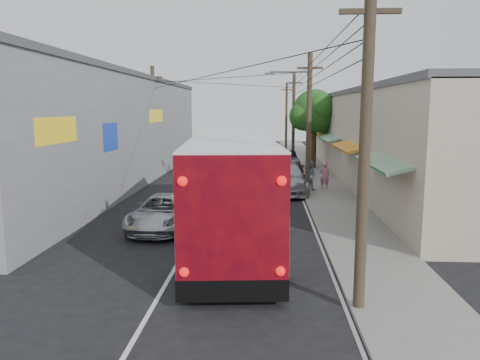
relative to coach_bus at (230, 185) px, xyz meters
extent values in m
plane|color=black|center=(-1.46, -4.78, -2.06)|extent=(120.00, 120.00, 0.00)
cube|color=slate|center=(5.04, 15.22, -2.00)|extent=(3.00, 80.00, 0.12)
cube|color=beige|center=(9.54, 17.22, 0.94)|extent=(6.00, 40.00, 6.00)
cube|color=#4C4C51|center=(9.54, 17.22, 4.04)|extent=(6.20, 40.00, 0.30)
cube|color=#176B2F|center=(6.24, 1.22, 0.84)|extent=(1.39, 6.00, 0.46)
cube|color=#CE4D18|center=(6.24, 9.22, 0.84)|extent=(1.39, 6.00, 0.46)
cube|color=#176B2F|center=(6.24, 17.22, 0.84)|extent=(1.39, 6.00, 0.46)
cube|color=#CE4D18|center=(6.24, 25.22, 0.84)|extent=(1.39, 6.00, 0.46)
cube|color=#176B2F|center=(6.24, 33.22, 0.84)|extent=(1.39, 6.00, 0.46)
cube|color=gray|center=(-9.96, 13.22, 1.44)|extent=(7.00, 36.00, 7.00)
cube|color=#4C4C51|center=(-9.96, 13.22, 5.04)|extent=(7.20, 36.00, 0.30)
cube|color=yellow|center=(-6.51, -0.78, 2.14)|extent=(0.12, 3.50, 1.00)
cube|color=#1433A5|center=(-6.51, 5.22, 1.54)|extent=(0.12, 2.20, 1.40)
cube|color=yellow|center=(-6.51, 15.22, 2.44)|extent=(0.12, 4.00, 0.90)
cylinder|color=#473828|center=(3.74, -6.78, 1.94)|extent=(0.28, 0.28, 8.00)
cube|color=#473828|center=(3.74, -6.78, 5.14)|extent=(1.40, 0.12, 0.12)
cylinder|color=#473828|center=(3.74, 8.22, 1.94)|extent=(0.28, 0.28, 8.00)
cube|color=#473828|center=(3.74, 8.22, 5.14)|extent=(1.40, 0.12, 0.12)
cylinder|color=#473828|center=(3.74, 23.22, 1.94)|extent=(0.28, 0.28, 8.00)
cube|color=#473828|center=(3.74, 23.22, 5.14)|extent=(1.40, 0.12, 0.12)
cylinder|color=#473828|center=(3.74, 38.22, 1.94)|extent=(0.28, 0.28, 8.00)
cube|color=#473828|center=(3.74, 38.22, 5.14)|extent=(1.40, 0.12, 0.12)
cylinder|color=#473828|center=(-6.66, 15.22, 1.94)|extent=(0.28, 0.28, 8.00)
cube|color=#473828|center=(-6.66, 15.22, 5.14)|extent=(1.40, 0.12, 0.12)
cylinder|color=#59595E|center=(2.64, 8.22, 4.94)|extent=(2.20, 0.10, 0.10)
cube|color=#59595E|center=(1.54, 8.22, 4.84)|extent=(0.50, 0.18, 0.12)
cylinder|color=#3F2B19|center=(5.34, 21.22, -0.06)|extent=(0.44, 0.44, 4.00)
sphere|color=#165416|center=(5.34, 21.22, 2.74)|extent=(3.60, 3.60, 3.60)
sphere|color=#165416|center=(6.34, 21.82, 2.14)|extent=(2.60, 2.60, 2.60)
sphere|color=#165416|center=(4.44, 20.82, 2.34)|extent=(2.40, 2.40, 2.40)
sphere|color=#165416|center=(5.74, 20.22, 3.14)|extent=(2.20, 2.20, 2.20)
sphere|color=#165416|center=(5.04, 22.12, 2.94)|extent=(2.00, 2.00, 2.00)
cube|color=silver|center=(0.01, -0.11, -0.75)|extent=(3.97, 13.81, 2.16)
cube|color=black|center=(-0.04, 0.45, 0.84)|extent=(3.80, 11.55, 1.13)
cube|color=silver|center=(0.01, -0.11, 1.63)|extent=(3.97, 13.81, 0.57)
cube|color=maroon|center=(0.58, -6.92, 0.21)|extent=(2.81, 0.33, 3.29)
cube|color=black|center=(0.58, -6.92, -1.55)|extent=(2.84, 0.35, 0.57)
sphere|color=red|center=(-0.60, -7.06, -1.04)|extent=(0.25, 0.25, 0.25)
sphere|color=red|center=(1.77, -6.85, -1.04)|extent=(0.25, 0.25, 0.25)
sphere|color=red|center=(-0.60, -7.06, 1.23)|extent=(0.25, 0.25, 0.25)
sphere|color=red|center=(1.77, -6.85, 1.23)|extent=(0.25, 0.25, 0.25)
cylinder|color=black|center=(-1.00, -4.98, -1.49)|extent=(0.43, 1.16, 1.13)
cylinder|color=black|center=(1.82, -4.74, -1.49)|extent=(0.43, 1.16, 1.13)
cylinder|color=black|center=(-1.69, 3.16, -1.49)|extent=(0.43, 1.16, 1.13)
cylinder|color=black|center=(1.14, 3.40, -1.49)|extent=(0.43, 1.16, 1.13)
cylinder|color=black|center=(-1.83, 4.85, -1.49)|extent=(0.43, 1.16, 1.13)
cylinder|color=black|center=(0.99, 5.09, -1.49)|extent=(0.43, 1.16, 1.13)
imported|color=#B4B4BB|center=(-2.86, 1.00, -1.36)|extent=(2.62, 5.18, 1.40)
imported|color=#A8A6AF|center=(2.56, 10.03, -1.19)|extent=(2.55, 6.02, 1.73)
imported|color=#242328|center=(3.14, 15.22, -1.25)|extent=(1.96, 4.74, 1.61)
imported|color=black|center=(3.14, 22.23, -1.34)|extent=(1.96, 4.46, 1.42)
imported|color=#CC6C95|center=(4.98, 10.64, -1.12)|extent=(0.61, 0.41, 1.63)
imported|color=#819FBC|center=(4.03, 10.15, -1.04)|extent=(1.10, 1.03, 1.80)
camera|label=1|loc=(1.40, -18.01, 2.95)|focal=35.00mm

